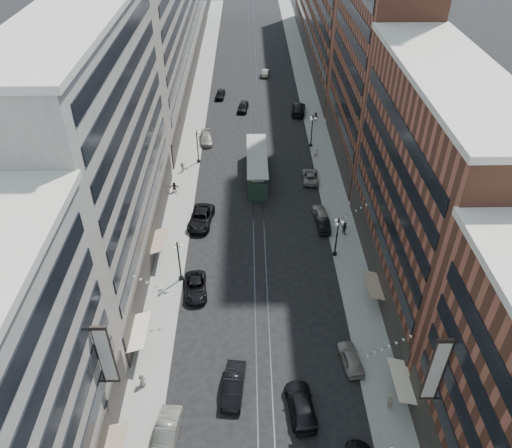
{
  "coord_description": "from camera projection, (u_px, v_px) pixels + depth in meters",
  "views": [
    {
      "loc": [
        -1.27,
        -14.4,
        40.13
      ],
      "look_at": [
        -0.46,
        32.0,
        5.0
      ],
      "focal_mm": 35.0,
      "sensor_mm": 36.0,
      "label": 1
    }
  ],
  "objects": [
    {
      "name": "car_8",
      "position": [
        206.0,
        138.0,
        84.51
      ],
      "size": [
        2.55,
        5.14,
        1.44
      ],
      "primitive_type": "imported",
      "rotation": [
        0.0,
        0.0,
        0.11
      ],
      "color": "gray",
      "rests_on": "ground"
    },
    {
      "name": "car_extra_0",
      "position": [
        321.0,
        214.0,
        67.01
      ],
      "size": [
        2.32,
        4.71,
        1.54
      ],
      "primitive_type": "imported",
      "rotation": [
        0.0,
        0.0,
        3.25
      ],
      "color": "gray",
      "rests_on": "ground"
    },
    {
      "name": "pedestrian_6",
      "position": [
        182.0,
        167.0,
        76.54
      ],
      "size": [
        1.06,
        0.74,
        1.65
      ],
      "primitive_type": "imported",
      "rotation": [
        0.0,
        0.0,
        3.48
      ],
      "color": "#B4AD95",
      "rests_on": "sidewalk_west"
    },
    {
      "name": "sidewalk_east",
      "position": [
        315.0,
        120.0,
        91.63
      ],
      "size": [
        4.0,
        180.0,
        0.15
      ],
      "primitive_type": "cube",
      "color": "gray",
      "rests_on": "ground"
    },
    {
      "name": "car_14",
      "position": [
        265.0,
        72.0,
        109.31
      ],
      "size": [
        1.95,
        4.38,
        1.4
      ],
      "primitive_type": "imported",
      "rotation": [
        0.0,
        0.0,
        3.03
      ],
      "color": "gray",
      "rests_on": "ground"
    },
    {
      "name": "car_6",
      "position": [
        301.0,
        405.0,
        44.01
      ],
      "size": [
        2.85,
        5.79,
        1.62
      ],
      "primitive_type": "imported",
      "rotation": [
        0.0,
        0.0,
        3.25
      ],
      "color": "black",
      "rests_on": "ground"
    },
    {
      "name": "pedestrian_5",
      "position": [
        174.0,
        187.0,
        72.02
      ],
      "size": [
        1.44,
        0.42,
        1.55
      ],
      "primitive_type": "imported",
      "rotation": [
        0.0,
        0.0,
        -0.0
      ],
      "color": "black",
      "rests_on": "sidewalk_west"
    },
    {
      "name": "building_east_tower",
      "position": [
        381.0,
        23.0,
        67.93
      ],
      "size": [
        8.0,
        26.0,
        42.0
      ],
      "primitive_type": "cube",
      "color": "brown",
      "rests_on": "ground"
    },
    {
      "name": "pedestrian_4",
      "position": [
        390.0,
        402.0,
        44.12
      ],
      "size": [
        0.68,
        1.03,
        1.61
      ],
      "primitive_type": "imported",
      "rotation": [
        0.0,
        0.0,
        1.87
      ],
      "color": "#C0B79F",
      "rests_on": "sidewalk_east"
    },
    {
      "name": "car_10",
      "position": [
        323.0,
        223.0,
        65.43
      ],
      "size": [
        1.71,
        4.47,
        1.45
      ],
      "primitive_type": "imported",
      "rotation": [
        0.0,
        0.0,
        3.18
      ],
      "color": "black",
      "rests_on": "ground"
    },
    {
      "name": "lamppost_se_mid",
      "position": [
        312.0,
        130.0,
        81.81
      ],
      "size": [
        1.03,
        1.14,
        5.52
      ],
      "color": "black",
      "rests_on": "sidewalk_east"
    },
    {
      "name": "car_5",
      "position": [
        234.0,
        385.0,
        45.57
      ],
      "size": [
        2.33,
        5.35,
        1.71
      ],
      "primitive_type": "imported",
      "rotation": [
        0.0,
        0.0,
        -0.1
      ],
      "color": "black",
      "rests_on": "ground"
    },
    {
      "name": "streetcar",
      "position": [
        257.0,
        167.0,
        74.99
      ],
      "size": [
        3.0,
        13.56,
        3.75
      ],
      "color": "#223628",
      "rests_on": "ground"
    },
    {
      "name": "car_1",
      "position": [
        166.0,
        434.0,
        41.76
      ],
      "size": [
        2.31,
        5.34,
        1.71
      ],
      "primitive_type": "imported",
      "rotation": [
        0.0,
        0.0,
        -0.1
      ],
      "color": "slate",
      "rests_on": "ground"
    },
    {
      "name": "car_7",
      "position": [
        201.0,
        218.0,
        66.1
      ],
      "size": [
        3.63,
        6.52,
        1.73
      ],
      "primitive_type": "imported",
      "rotation": [
        0.0,
        0.0,
        -0.13
      ],
      "color": "black",
      "rests_on": "ground"
    },
    {
      "name": "lamppost_sw_mid",
      "position": [
        197.0,
        145.0,
        77.57
      ],
      "size": [
        1.03,
        1.14,
        5.52
      ],
      "color": "black",
      "rests_on": "sidewalk_west"
    },
    {
      "name": "building_east_far",
      "position": [
        328.0,
        3.0,
        112.42
      ],
      "size": [
        8.0,
        72.0,
        24.0
      ],
      "primitive_type": "cube",
      "color": "brown",
      "rests_on": "ground"
    },
    {
      "name": "pedestrian_7",
      "position": [
        344.0,
        228.0,
        64.16
      ],
      "size": [
        0.9,
        0.91,
        1.7
      ],
      "primitive_type": "imported",
      "rotation": [
        0.0,
        0.0,
        2.33
      ],
      "color": "black",
      "rests_on": "sidewalk_east"
    },
    {
      "name": "car_2",
      "position": [
        196.0,
        287.0,
        55.9
      ],
      "size": [
        2.91,
        5.41,
        1.44
      ],
      "primitive_type": "imported",
      "rotation": [
        0.0,
        0.0,
        0.1
      ],
      "color": "black",
      "rests_on": "ground"
    },
    {
      "name": "building_west_mid",
      "position": [
        102.0,
        153.0,
        53.34
      ],
      "size": [
        8.0,
        36.0,
        28.0
      ],
      "primitive_type": "cube",
      "color": "gray",
      "rests_on": "ground"
    },
    {
      "name": "car_11",
      "position": [
        310.0,
        176.0,
        74.85
      ],
      "size": [
        2.56,
        5.08,
        1.38
      ],
      "primitive_type": "imported",
      "rotation": [
        0.0,
        0.0,
        3.09
      ],
      "color": "slate",
      "rests_on": "ground"
    },
    {
      "name": "rail_west",
      "position": [
        251.0,
        121.0,
        91.51
      ],
      "size": [
        0.12,
        180.0,
        0.02
      ],
      "primitive_type": "cube",
      "color": "#2D2D33",
      "rests_on": "ground"
    },
    {
      "name": "car_12",
      "position": [
        298.0,
        109.0,
        93.7
      ],
      "size": [
        3.21,
        6.34,
        1.76
      ],
      "primitive_type": "imported",
      "rotation": [
        0.0,
        0.0,
        3.02
      ],
      "color": "black",
      "rests_on": "ground"
    },
    {
      "name": "rail_east",
      "position": [
        259.0,
        121.0,
        91.53
      ],
      "size": [
        0.12,
        180.0,
        0.02
      ],
      "primitive_type": "cube",
      "color": "#2D2D33",
      "rests_on": "ground"
    },
    {
      "name": "pedestrian_9",
      "position": [
        316.0,
        117.0,
        90.58
      ],
      "size": [
        1.16,
        0.69,
        1.68
      ],
      "primitive_type": "imported",
      "rotation": [
        0.0,
        0.0,
        -0.24
      ],
      "color": "black",
      "rests_on": "sidewalk_east"
    },
    {
      "name": "building_east_mid",
      "position": [
        427.0,
        191.0,
        51.03
      ],
      "size": [
        8.0,
        30.0,
        24.0
      ],
      "primitive_type": "cube",
      "color": "brown",
      "rests_on": "ground"
    },
    {
      "name": "sidewalk_west",
      "position": [
        195.0,
        121.0,
        91.33
      ],
      "size": [
        4.0,
        180.0,
        0.15
      ],
      "primitive_type": "cube",
      "color": "gray",
      "rests_on": "ground"
    },
    {
      "name": "pedestrian_2",
      "position": [
        160.0,
        240.0,
        62.05
      ],
      "size": [
        0.92,
        0.55,
        1.83
      ],
      "primitive_type": "imported",
      "rotation": [
        0.0,
        0.0,
        -0.07
      ],
      "color": "black",
      "rests_on": "sidewalk_west"
    },
    {
      "name": "pedestrian_8",
      "position": [
        316.0,
        153.0,
        79.79
      ],
      "size": [
        0.72,
        0.5,
        1.87
      ],
      "primitive_type": "imported",
      "rotation": [
        0.0,
        0.0,
        3.23
      ],
      "color": "beige",
      "rests_on": "sidewalk_east"
    },
    {
      "name": "lamppost_se_far",
      "position": [
        337.0,
        236.0,
        59.49
      ],
      "size": [
        1.03,
        1.14,
        5.52
      ],
      "color": "black",
      "rests_on": "sidewalk_east"
    },
    {
      "name": "ground",
      "position": [
        256.0,
        147.0,
        83.55
      ],
      "size": [
        220.0,
        220.0,
        0.0
      ],
      "primitive_type": "plane",
      "color": "black",
      "rests_on": "ground"
    },
    {
      "name": "pedestrian_1",
      "position": [
        142.0,
        379.0,
        45.96
      ],
      "size": [
        0.88,
        0.62,
        1.63
      ],
      "primitive_type": "imported",
      "rotation": [
        0.0,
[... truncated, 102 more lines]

